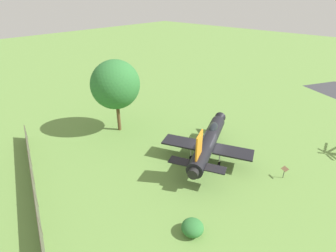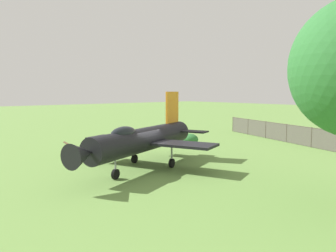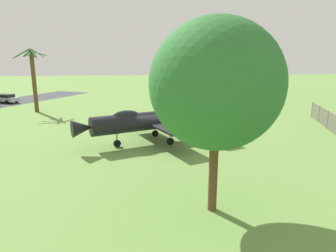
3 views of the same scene
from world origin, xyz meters
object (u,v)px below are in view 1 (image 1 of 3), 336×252
(shrub_near_fence, at_px, (193,227))
(info_plaque, at_px, (285,170))
(shade_tree, at_px, (115,85))
(display_jet, at_px, (209,141))

(shrub_near_fence, relative_size, info_plaque, 1.44)
(shrub_near_fence, bearing_deg, info_plaque, -102.49)
(info_plaque, bearing_deg, shrub_near_fence, 77.51)
(shade_tree, height_order, info_plaque, shade_tree)
(shade_tree, relative_size, info_plaque, 7.77)
(shade_tree, bearing_deg, display_jet, -167.77)
(display_jet, bearing_deg, info_plaque, -97.33)
(shade_tree, bearing_deg, shrub_near_fence, 158.89)
(shrub_near_fence, distance_m, info_plaque, 11.13)
(shade_tree, xyz_separation_m, info_plaque, (-19.10, -4.42, -5.11))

